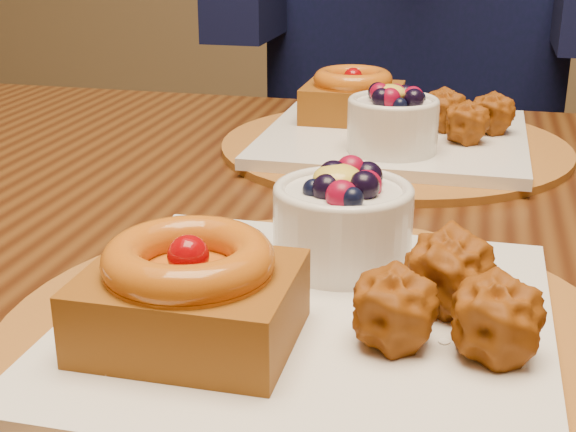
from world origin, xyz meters
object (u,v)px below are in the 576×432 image
Objects in this scene: dining_table at (361,299)px; place_setting_near at (307,298)px; chair_far at (366,171)px; place_setting_far at (392,128)px.

dining_table is 4.21× the size of place_setting_near.
dining_table is 1.65× the size of chair_far.
dining_table is 0.24m from place_setting_near.
place_setting_near is at bearing -90.04° from place_setting_far.
place_setting_near reaches higher than dining_table.
dining_table is at bearing -63.78° from chair_far.
place_setting_near reaches higher than place_setting_far.
chair_far is (-0.11, 0.83, -0.14)m from dining_table.
place_setting_far is at bearing 90.76° from dining_table.
place_setting_near is at bearing -90.84° from dining_table.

